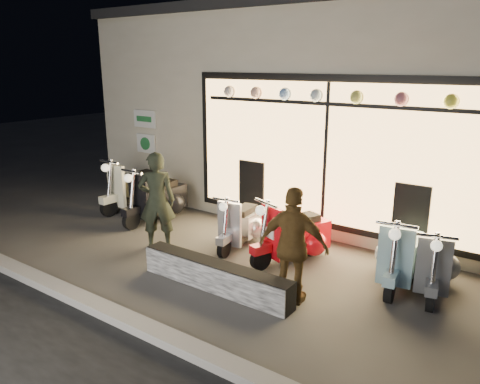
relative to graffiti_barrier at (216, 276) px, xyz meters
The scene contains 12 objects.
ground 0.80m from the graffiti_barrier, 123.18° to the left, with size 40.00×40.00×0.00m, color #383533.
kerb 1.42m from the graffiti_barrier, 107.47° to the right, with size 40.00×0.25×0.12m, color slate.
shop_building 5.96m from the graffiti_barrier, 94.27° to the left, with size 10.20×6.23×4.20m.
graffiti_barrier is the anchor object (origin of this frame).
scooter_silver 1.76m from the graffiti_barrier, 112.24° to the left, with size 0.52×1.31×0.93m.
scooter_red 1.66m from the graffiti_barrier, 74.78° to the left, with size 0.80×1.42×1.03m.
scooter_black 3.31m from the graffiti_barrier, 147.63° to the left, with size 0.49×1.51×1.08m.
scooter_cream 4.25m from the graffiti_barrier, 151.20° to the left, with size 0.54×1.54×1.10m.
scooter_blue 2.69m from the graffiti_barrier, 41.61° to the left, with size 0.57×1.45×1.03m.
scooter_grey 3.02m from the graffiti_barrier, 36.34° to the left, with size 0.63×1.36×0.96m.
man 1.97m from the graffiti_barrier, 159.71° to the left, with size 0.61×0.40×1.66m, color black.
woman 1.23m from the graffiti_barrier, 16.72° to the left, with size 0.92×0.38×1.56m, color brown.
Camera 1 is at (4.14, -5.30, 3.07)m, focal length 35.00 mm.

